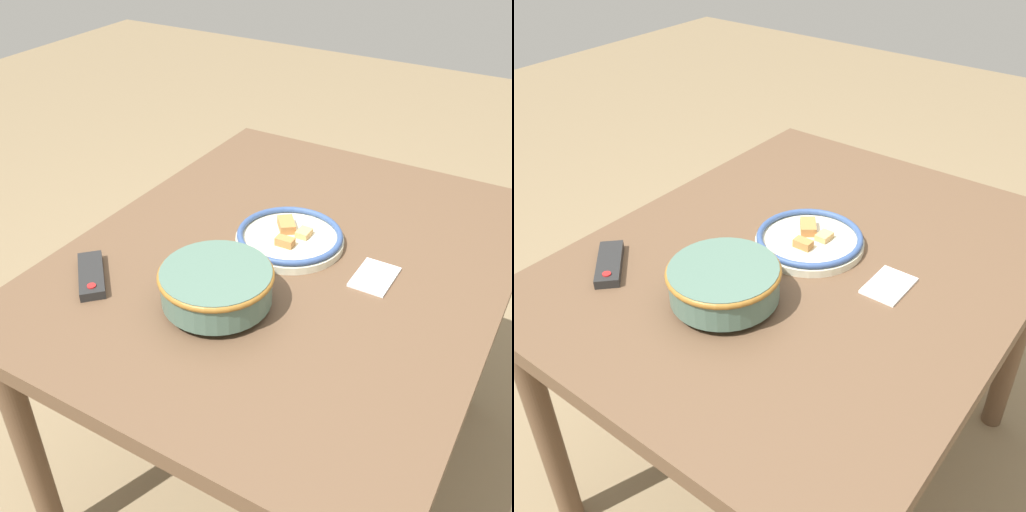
% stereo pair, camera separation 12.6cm
% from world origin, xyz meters
% --- Properties ---
extents(ground_plane, '(8.00, 8.00, 0.00)m').
position_xyz_m(ground_plane, '(0.00, 0.00, 0.00)').
color(ground_plane, '#7F6B4C').
extents(dining_table, '(1.15, 0.92, 0.74)m').
position_xyz_m(dining_table, '(0.00, 0.00, 0.65)').
color(dining_table, brown).
rests_on(dining_table, ground_plane).
extents(noodle_bowl, '(0.23, 0.23, 0.08)m').
position_xyz_m(noodle_bowl, '(-0.23, 0.04, 0.79)').
color(noodle_bowl, '#4C6B5B').
rests_on(noodle_bowl, dining_table).
extents(food_plate, '(0.25, 0.25, 0.04)m').
position_xyz_m(food_plate, '(0.04, 0.02, 0.76)').
color(food_plate, beige).
rests_on(food_plate, dining_table).
extents(tv_remote, '(0.14, 0.14, 0.02)m').
position_xyz_m(tv_remote, '(-0.30, 0.31, 0.75)').
color(tv_remote, black).
rests_on(tv_remote, dining_table).
extents(folded_napkin, '(0.11, 0.08, 0.01)m').
position_xyz_m(folded_napkin, '(0.01, -0.20, 0.74)').
color(folded_napkin, white).
rests_on(folded_napkin, dining_table).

